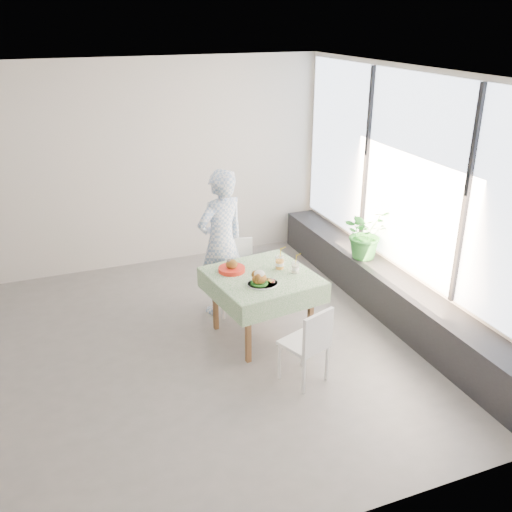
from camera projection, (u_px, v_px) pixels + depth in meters
name	position (u px, v px, depth m)	size (l,w,h in m)	color
floor	(155.00, 359.00, 5.91)	(6.00, 6.00, 0.00)	#64615E
ceiling	(131.00, 78.00, 4.80)	(6.00, 6.00, 0.00)	white
wall_back	(107.00, 170.00, 7.49)	(6.00, 0.02, 2.80)	beige
wall_front	(232.00, 380.00, 3.22)	(6.00, 0.02, 2.80)	beige
wall_right	(411.00, 198.00, 6.37)	(0.02, 5.00, 2.80)	beige
window_pane	(412.00, 176.00, 6.26)	(0.01, 4.80, 2.18)	#D1E0F9
window_ledge	(387.00, 292.00, 6.75)	(0.40, 4.80, 0.50)	black
cafe_table	(262.00, 298.00, 6.16)	(1.17, 1.17, 0.74)	brown
chair_far	(237.00, 290.00, 6.77)	(0.50, 0.50, 0.86)	white
chair_near	(304.00, 358.00, 5.48)	(0.49, 0.49, 0.80)	white
diner	(221.00, 243.00, 6.55)	(0.63, 0.42, 1.74)	#7F9FCC
main_dish	(261.00, 280.00, 5.80)	(0.33, 0.33, 0.17)	white
juice_cup_orange	(280.00, 263.00, 6.16)	(0.10, 0.10, 0.29)	white
juice_cup_lemonade	(295.00, 268.00, 6.08)	(0.09, 0.09, 0.25)	white
second_dish	(232.00, 268.00, 6.11)	(0.29, 0.29, 0.14)	red
potted_plant	(366.00, 233.00, 6.98)	(0.57, 0.50, 0.64)	#287A36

